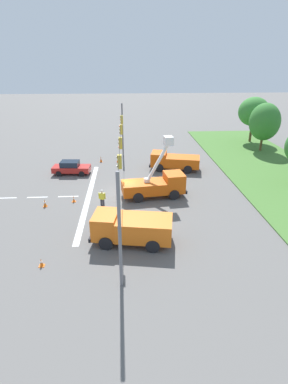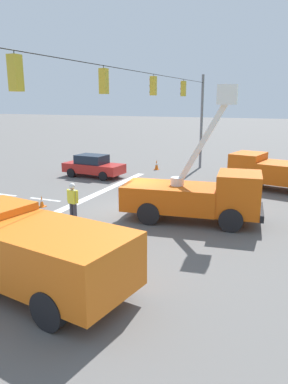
{
  "view_description": "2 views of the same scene",
  "coord_description": "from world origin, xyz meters",
  "px_view_note": "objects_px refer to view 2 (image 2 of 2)",
  "views": [
    {
      "loc": [
        27.18,
        0.49,
        12.3
      ],
      "look_at": [
        2.22,
        1.98,
        1.27
      ],
      "focal_mm": 28.0,
      "sensor_mm": 36.0,
      "label": 1
    },
    {
      "loc": [
        16.21,
        7.25,
        5.32
      ],
      "look_at": [
        1.22,
        1.02,
        1.31
      ],
      "focal_mm": 35.0,
      "sensor_mm": 36.0,
      "label": 2
    }
  ],
  "objects_px": {
    "utility_truck_support_near": "(277,171)",
    "road_worker": "(73,200)",
    "utility_truck_bucket_lift": "(198,193)",
    "sedan_red": "(93,166)",
    "traffic_cone_mid_left": "(157,165)",
    "traffic_cone_mid_right": "(42,201)",
    "utility_truck_support_far": "(35,250)"
  },
  "relations": [
    {
      "from": "utility_truck_support_near",
      "to": "traffic_cone_mid_right",
      "type": "distance_m",
      "value": 13.78
    },
    {
      "from": "utility_truck_support_near",
      "to": "utility_truck_support_far",
      "type": "xyz_separation_m",
      "value": [
        15.71,
        -5.46,
        0.12
      ]
    },
    {
      "from": "utility_truck_bucket_lift",
      "to": "traffic_cone_mid_left",
      "type": "height_order",
      "value": "utility_truck_bucket_lift"
    },
    {
      "from": "utility_truck_support_near",
      "to": "sedan_red",
      "type": "relative_size",
      "value": 1.43
    },
    {
      "from": "traffic_cone_mid_right",
      "to": "utility_truck_bucket_lift",
      "type": "bearing_deg",
      "value": 95.62
    },
    {
      "from": "utility_truck_bucket_lift",
      "to": "utility_truck_support_near",
      "type": "height_order",
      "value": "utility_truck_bucket_lift"
    },
    {
      "from": "traffic_cone_mid_right",
      "to": "traffic_cone_mid_left",
      "type": "bearing_deg",
      "value": 171.98
    },
    {
      "from": "sedan_red",
      "to": "traffic_cone_mid_left",
      "type": "height_order",
      "value": "sedan_red"
    },
    {
      "from": "traffic_cone_mid_left",
      "to": "traffic_cone_mid_right",
      "type": "height_order",
      "value": "traffic_cone_mid_left"
    },
    {
      "from": "utility_truck_support_far",
      "to": "utility_truck_support_near",
      "type": "bearing_deg",
      "value": 160.84
    },
    {
      "from": "traffic_cone_mid_right",
      "to": "sedan_red",
      "type": "bearing_deg",
      "value": -169.46
    },
    {
      "from": "traffic_cone_mid_left",
      "to": "utility_truck_support_near",
      "type": "bearing_deg",
      "value": 68.69
    },
    {
      "from": "utility_truck_support_far",
      "to": "sedan_red",
      "type": "relative_size",
      "value": 1.39
    },
    {
      "from": "utility_truck_support_far",
      "to": "sedan_red",
      "type": "height_order",
      "value": "utility_truck_support_far"
    },
    {
      "from": "road_worker",
      "to": "utility_truck_bucket_lift",
      "type": "bearing_deg",
      "value": 113.08
    },
    {
      "from": "utility_truck_support_near",
      "to": "road_worker",
      "type": "bearing_deg",
      "value": -38.68
    },
    {
      "from": "road_worker",
      "to": "traffic_cone_mid_left",
      "type": "height_order",
      "value": "road_worker"
    },
    {
      "from": "utility_truck_support_near",
      "to": "traffic_cone_mid_right",
      "type": "height_order",
      "value": "utility_truck_support_near"
    },
    {
      "from": "road_worker",
      "to": "traffic_cone_mid_left",
      "type": "relative_size",
      "value": 2.3
    },
    {
      "from": "utility_truck_support_far",
      "to": "road_worker",
      "type": "height_order",
      "value": "utility_truck_support_far"
    },
    {
      "from": "utility_truck_support_near",
      "to": "sedan_red",
      "type": "distance_m",
      "value": 12.25
    },
    {
      "from": "utility_truck_bucket_lift",
      "to": "sedan_red",
      "type": "height_order",
      "value": "utility_truck_bucket_lift"
    },
    {
      "from": "utility_truck_support_far",
      "to": "traffic_cone_mid_right",
      "type": "height_order",
      "value": "utility_truck_support_far"
    },
    {
      "from": "utility_truck_bucket_lift",
      "to": "sedan_red",
      "type": "bearing_deg",
      "value": -126.53
    },
    {
      "from": "road_worker",
      "to": "utility_truck_support_near",
      "type": "bearing_deg",
      "value": 141.32
    },
    {
      "from": "utility_truck_support_far",
      "to": "sedan_red",
      "type": "distance_m",
      "value": 16.35
    },
    {
      "from": "utility_truck_support_far",
      "to": "traffic_cone_mid_left",
      "type": "bearing_deg",
      "value": -169.36
    },
    {
      "from": "utility_truck_bucket_lift",
      "to": "road_worker",
      "type": "distance_m",
      "value": 5.58
    },
    {
      "from": "traffic_cone_mid_left",
      "to": "road_worker",
      "type": "bearing_deg",
      "value": 4.7
    },
    {
      "from": "sedan_red",
      "to": "utility_truck_support_near",
      "type": "bearing_deg",
      "value": 93.85
    },
    {
      "from": "utility_truck_support_near",
      "to": "sedan_red",
      "type": "height_order",
      "value": "utility_truck_support_near"
    },
    {
      "from": "road_worker",
      "to": "traffic_cone_mid_right",
      "type": "relative_size",
      "value": 2.97
    }
  ]
}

